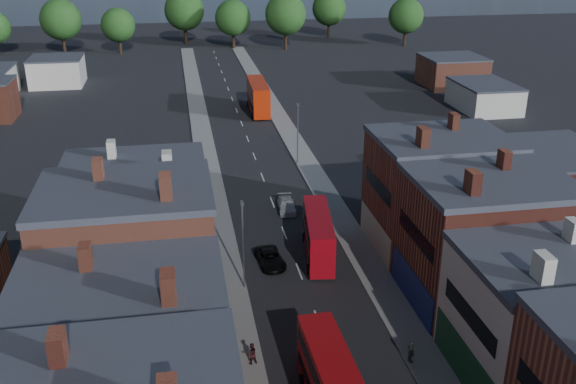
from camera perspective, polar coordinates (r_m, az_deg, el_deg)
name	(u,v)px	position (r m, az deg, el deg)	size (l,w,h in m)	color
pavement_west	(214,199)	(73.86, -6.63, -0.62)	(3.00, 200.00, 0.12)	gray
pavement_east	(324,191)	(75.57, 3.24, 0.05)	(3.00, 200.00, 0.12)	gray
lamp_post_2	(243,239)	(53.87, -4.01, -4.21)	(0.25, 0.70, 8.12)	slate
lamp_post_3	(298,130)	(82.96, 0.87, 5.56)	(0.25, 0.70, 8.12)	slate
bus_1	(318,235)	(60.08, 2.71, -3.80)	(3.52, 9.99, 4.22)	red
bus_2	(258,96)	(108.12, -2.67, 8.50)	(3.25, 11.97, 5.14)	#B32207
car_2	(270,258)	(59.32, -1.59, -5.91)	(2.17, 4.70, 1.31)	black
car_3	(286,205)	(70.31, -0.13, -1.17)	(1.82, 4.47, 1.30)	silver
ped_1	(251,354)	(46.84, -3.27, -14.14)	(0.80, 0.44, 1.64)	#391618
ped_3	(411,352)	(47.70, 10.86, -13.81)	(0.96, 0.44, 1.64)	#4F4A44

